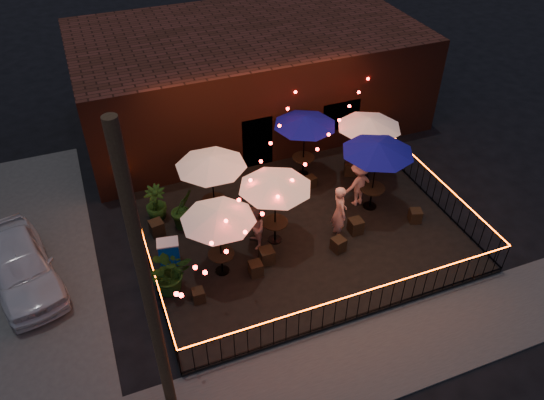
# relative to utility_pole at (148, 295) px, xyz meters

# --- Properties ---
(ground) EXTENTS (110.00, 110.00, 0.00)m
(ground) POSITION_rel_utility_pole_xyz_m (5.40, 2.60, -4.00)
(ground) COLOR black
(ground) RESTS_ON ground
(patio) EXTENTS (10.00, 8.00, 0.15)m
(patio) POSITION_rel_utility_pole_xyz_m (5.40, 4.60, -3.92)
(patio) COLOR black
(patio) RESTS_ON ground
(sidewalk) EXTENTS (18.00, 2.50, 0.05)m
(sidewalk) POSITION_rel_utility_pole_xyz_m (5.40, -0.65, -3.98)
(sidewalk) COLOR #44423F
(sidewalk) RESTS_ON ground
(brick_building) EXTENTS (14.00, 8.00, 4.00)m
(brick_building) POSITION_rel_utility_pole_xyz_m (6.40, 12.59, -2.00)
(brick_building) COLOR #3C1A10
(brick_building) RESTS_ON ground
(utility_pole) EXTENTS (0.26, 0.26, 8.00)m
(utility_pole) POSITION_rel_utility_pole_xyz_m (0.00, 0.00, 0.00)
(utility_pole) COLOR #3C2818
(utility_pole) RESTS_ON ground
(fence_front) EXTENTS (10.00, 0.04, 1.04)m
(fence_front) POSITION_rel_utility_pole_xyz_m (5.40, 0.60, -3.34)
(fence_front) COLOR black
(fence_front) RESTS_ON patio
(fence_left) EXTENTS (0.04, 8.00, 1.04)m
(fence_left) POSITION_rel_utility_pole_xyz_m (0.40, 4.60, -3.34)
(fence_left) COLOR black
(fence_left) RESTS_ON patio
(fence_right) EXTENTS (0.04, 8.00, 1.04)m
(fence_right) POSITION_rel_utility_pole_xyz_m (10.40, 4.60, -3.34)
(fence_right) COLOR black
(fence_right) RESTS_ON patio
(festoon_lights) EXTENTS (10.02, 8.72, 1.32)m
(festoon_lights) POSITION_rel_utility_pole_xyz_m (4.39, 4.30, -1.48)
(festoon_lights) COLOR #FF1917
(festoon_lights) RESTS_ON ground
(cafe_table_0) EXTENTS (2.91, 2.91, 2.41)m
(cafe_table_0) POSITION_rel_utility_pole_xyz_m (2.43, 3.68, -1.65)
(cafe_table_0) COLOR black
(cafe_table_0) RESTS_ON patio
(cafe_table_1) EXTENTS (3.06, 3.06, 2.54)m
(cafe_table_1) POSITION_rel_utility_pole_xyz_m (2.95, 6.15, -1.53)
(cafe_table_1) COLOR black
(cafe_table_1) RESTS_ON patio
(cafe_table_2) EXTENTS (2.40, 2.40, 2.51)m
(cafe_table_2) POSITION_rel_utility_pole_xyz_m (4.44, 4.39, -1.56)
(cafe_table_2) COLOR black
(cafe_table_2) RESTS_ON patio
(cafe_table_3) EXTENTS (2.47, 2.47, 2.52)m
(cafe_table_3) POSITION_rel_utility_pole_xyz_m (6.77, 7.40, -1.55)
(cafe_table_3) COLOR black
(cafe_table_3) RESTS_ON patio
(cafe_table_4) EXTENTS (2.54, 2.54, 2.65)m
(cafe_table_4) POSITION_rel_utility_pole_xyz_m (8.18, 4.78, -1.43)
(cafe_table_4) COLOR black
(cafe_table_4) RESTS_ON patio
(cafe_table_5) EXTENTS (2.43, 2.43, 2.54)m
(cafe_table_5) POSITION_rel_utility_pole_xyz_m (8.81, 6.43, -1.53)
(cafe_table_5) COLOR black
(cafe_table_5) RESTS_ON patio
(bistro_chair_0) EXTENTS (0.36, 0.36, 0.41)m
(bistro_chair_0) POSITION_rel_utility_pole_xyz_m (1.45, 2.82, -3.65)
(bistro_chair_0) COLOR black
(bistro_chair_0) RESTS_ON patio
(bistro_chair_1) EXTENTS (0.40, 0.40, 0.46)m
(bistro_chair_1) POSITION_rel_utility_pole_xyz_m (3.34, 3.19, -3.62)
(bistro_chair_1) COLOR black
(bistro_chair_1) RESTS_ON patio
(bistro_chair_2) EXTENTS (0.49, 0.49, 0.51)m
(bistro_chair_2) POSITION_rel_utility_pole_xyz_m (0.94, 6.09, -3.60)
(bistro_chair_2) COLOR black
(bistro_chair_2) RESTS_ON patio
(bistro_chair_3) EXTENTS (0.44, 0.44, 0.43)m
(bistro_chair_3) POSITION_rel_utility_pole_xyz_m (2.76, 6.42, -3.64)
(bistro_chair_3) COLOR black
(bistro_chair_3) RESTS_ON patio
(bistro_chair_4) EXTENTS (0.44, 0.44, 0.51)m
(bistro_chair_4) POSITION_rel_utility_pole_xyz_m (3.83, 3.55, -3.60)
(bistro_chair_4) COLOR black
(bistro_chair_4) RESTS_ON patio
(bistro_chair_5) EXTENTS (0.47, 0.47, 0.46)m
(bistro_chair_5) POSITION_rel_utility_pole_xyz_m (6.14, 3.23, -3.62)
(bistro_chair_5) COLOR black
(bistro_chair_5) RESTS_ON patio
(bistro_chair_6) EXTENTS (0.40, 0.40, 0.42)m
(bistro_chair_6) POSITION_rel_utility_pole_xyz_m (4.49, 6.67, -3.64)
(bistro_chair_6) COLOR black
(bistro_chair_6) RESTS_ON patio
(bistro_chair_7) EXTENTS (0.42, 0.42, 0.42)m
(bistro_chair_7) POSITION_rel_utility_pole_xyz_m (6.73, 6.61, -3.64)
(bistro_chair_7) COLOR black
(bistro_chair_7) RESTS_ON patio
(bistro_chair_8) EXTENTS (0.43, 0.43, 0.50)m
(bistro_chair_8) POSITION_rel_utility_pole_xyz_m (7.07, 3.79, -3.60)
(bistro_chair_8) COLOR black
(bistro_chair_8) RESTS_ON patio
(bistro_chair_9) EXTENTS (0.48, 0.48, 0.45)m
(bistro_chair_9) POSITION_rel_utility_pole_xyz_m (9.21, 3.55, -3.62)
(bistro_chair_9) COLOR black
(bistro_chair_9) RESTS_ON patio
(bistro_chair_10) EXTENTS (0.58, 0.58, 0.52)m
(bistro_chair_10) POSITION_rel_utility_pole_xyz_m (8.45, 6.77, -3.59)
(bistro_chair_10) COLOR black
(bistro_chair_10) RESTS_ON patio
(bistro_chair_11) EXTENTS (0.50, 0.50, 0.45)m
(bistro_chair_11) POSITION_rel_utility_pole_xyz_m (9.53, 7.06, -3.62)
(bistro_chair_11) COLOR black
(bistro_chair_11) RESTS_ON patio
(patron_a) EXTENTS (0.55, 0.77, 1.96)m
(patron_a) POSITION_rel_utility_pole_xyz_m (6.45, 3.87, -2.87)
(patron_a) COLOR #DEB590
(patron_a) RESTS_ON patio
(patron_b) EXTENTS (0.63, 0.78, 1.53)m
(patron_b) POSITION_rel_utility_pole_xyz_m (3.75, 4.38, -3.09)
(patron_b) COLOR tan
(patron_b) RESTS_ON patio
(patron_c) EXTENTS (1.19, 0.79, 1.71)m
(patron_c) POSITION_rel_utility_pole_xyz_m (7.83, 5.12, -3.00)
(patron_c) COLOR #CBAF8B
(patron_c) RESTS_ON patio
(potted_shrub_a) EXTENTS (1.31, 1.14, 1.45)m
(potted_shrub_a) POSITION_rel_utility_pole_xyz_m (0.83, 3.52, -3.12)
(potted_shrub_a) COLOR #143E11
(potted_shrub_a) RESTS_ON patio
(potted_shrub_b) EXTENTS (0.99, 0.90, 1.49)m
(potted_shrub_b) POSITION_rel_utility_pole_xyz_m (1.87, 6.14, -3.11)
(potted_shrub_b) COLOR #113410
(potted_shrub_b) RESTS_ON patio
(potted_shrub_c) EXTENTS (0.93, 0.93, 1.29)m
(potted_shrub_c) POSITION_rel_utility_pole_xyz_m (1.12, 6.87, -3.21)
(potted_shrub_c) COLOR #183D0C
(potted_shrub_c) RESTS_ON patio
(cooler) EXTENTS (0.72, 0.58, 0.86)m
(cooler) POSITION_rel_utility_pole_xyz_m (1.04, 4.63, -3.41)
(cooler) COLOR #0540C7
(cooler) RESTS_ON patio
(car_white) EXTENTS (2.67, 4.57, 1.46)m
(car_white) POSITION_rel_utility_pole_xyz_m (-3.19, 5.52, -3.27)
(car_white) COLOR silver
(car_white) RESTS_ON ground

